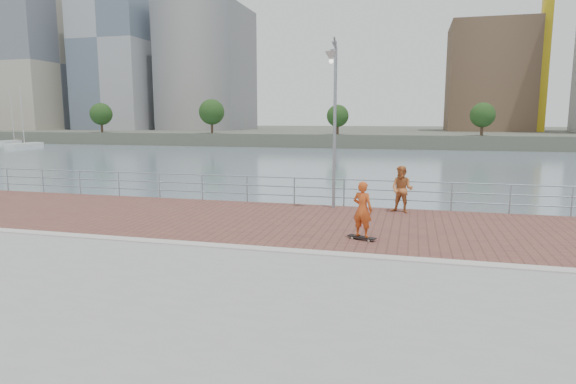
% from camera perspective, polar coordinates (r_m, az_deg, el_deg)
% --- Properties ---
extents(water, '(400.00, 400.00, 0.00)m').
position_cam_1_polar(water, '(13.70, -2.17, -15.04)').
color(water, slate).
rests_on(water, ground).
extents(seawall, '(40.00, 24.00, 2.00)m').
position_cam_1_polar(seawall, '(9.10, -11.97, -21.33)').
color(seawall, gray).
rests_on(seawall, ground).
extents(brick_lane, '(40.00, 6.80, 0.02)m').
position_cam_1_polar(brick_lane, '(16.40, 1.41, -3.63)').
color(brick_lane, brown).
rests_on(brick_lane, seawall).
extents(curb, '(40.00, 0.40, 0.06)m').
position_cam_1_polar(curb, '(13.02, -2.23, -6.84)').
color(curb, '#B7B5AD').
rests_on(curb, seawall).
extents(far_shore, '(320.00, 95.00, 2.50)m').
position_cam_1_polar(far_shore, '(134.62, 13.08, 6.74)').
color(far_shore, '#4C5142').
rests_on(far_shore, ground).
extents(guardrail, '(39.06, 0.06, 1.13)m').
position_cam_1_polar(guardrail, '(19.55, 3.68, 0.41)').
color(guardrail, '#8C9EA8').
rests_on(guardrail, brick_lane).
extents(street_lamp, '(0.45, 1.31, 6.18)m').
position_cam_1_polar(street_lamp, '(18.30, 5.39, 11.44)').
color(street_lamp, gray).
rests_on(street_lamp, brick_lane).
extents(skateboard, '(0.87, 0.52, 0.10)m').
position_cam_1_polar(skateboard, '(14.22, 8.74, -5.31)').
color(skateboard, black).
rests_on(skateboard, brick_lane).
extents(skateboarder, '(0.70, 0.58, 1.63)m').
position_cam_1_polar(skateboarder, '(14.04, 8.82, -2.04)').
color(skateboarder, '#C94A1A').
rests_on(skateboarder, skateboard).
extents(bystander, '(1.03, 0.92, 1.75)m').
position_cam_1_polar(bystander, '(18.40, 13.35, 0.30)').
color(bystander, '#C5723A').
rests_on(bystander, brick_lane).
extents(skyline, '(233.00, 41.00, 58.52)m').
position_cam_1_polar(skyline, '(121.05, 28.04, 17.38)').
color(skyline, '#ADA38E').
rests_on(skyline, far_shore).
extents(shoreline_trees, '(169.84, 5.10, 6.80)m').
position_cam_1_polar(shoreline_trees, '(91.22, 27.53, 8.33)').
color(shoreline_trees, '#473323').
rests_on(shoreline_trees, far_shore).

